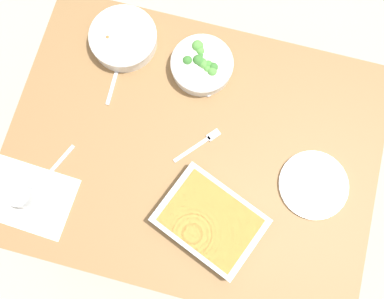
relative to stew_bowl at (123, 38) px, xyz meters
name	(u,v)px	position (x,y,z in m)	size (l,w,h in m)	color
ground_plane	(192,180)	(0.32, -0.31, -0.77)	(6.00, 6.00, 0.00)	#B2A899
dining_table	(192,155)	(0.32, -0.31, -0.12)	(1.20, 0.90, 0.74)	olive
placemat	(29,197)	(-0.14, -0.59, -0.03)	(0.28, 0.20, 0.00)	silver
stew_bowl	(123,38)	(0.00, 0.00, 0.00)	(0.23, 0.23, 0.06)	silver
broccoli_bowl	(202,65)	(0.28, -0.02, 0.00)	(0.21, 0.21, 0.07)	silver
baking_dish	(210,220)	(0.43, -0.51, 0.00)	(0.36, 0.32, 0.06)	silver
drink_cup	(24,196)	(-0.14, -0.59, 0.01)	(0.07, 0.07, 0.08)	#B2BCC6
side_plate	(313,185)	(0.72, -0.32, -0.03)	(0.22, 0.22, 0.01)	white
spoon_by_stew	(116,73)	(0.00, -0.12, -0.03)	(0.03, 0.18, 0.01)	silver
spoon_by_broccoli	(205,80)	(0.30, -0.06, -0.03)	(0.10, 0.16, 0.01)	silver
spoon_spare	(50,173)	(-0.10, -0.49, -0.03)	(0.09, 0.17, 0.01)	silver
fork_on_table	(200,144)	(0.34, -0.28, -0.03)	(0.13, 0.15, 0.01)	silver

